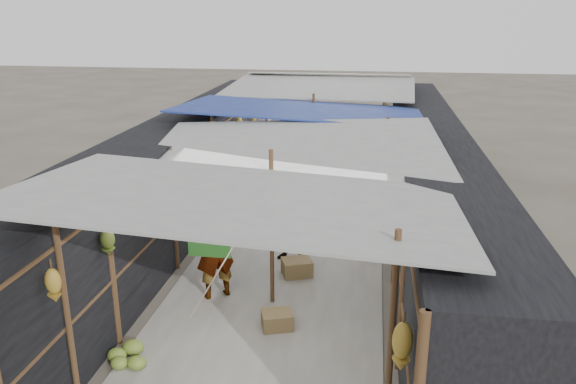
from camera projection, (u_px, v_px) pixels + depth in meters
The scene contains 13 objects.
aisle_slab at pixel (300, 225), 12.58m from camera, with size 3.60×16.00×0.02m, color #9E998E.
stall_left at pixel (182, 171), 12.62m from camera, with size 1.40×15.00×2.30m, color black.
stall_right at pixel (427, 182), 11.84m from camera, with size 1.40×15.00×2.30m, color black.
crate_near at pixel (277, 320), 8.49m from camera, with size 0.46×0.37×0.27m, color olive.
crate_mid at pixel (297, 268), 10.18m from camera, with size 0.52×0.42×0.31m, color olive.
crate_back at pixel (295, 203), 13.62m from camera, with size 0.45×0.37×0.29m, color olive.
black_basin at pixel (364, 178), 15.84m from camera, with size 0.54×0.54×0.16m, color black.
vendor_elderly at pixel (214, 247), 9.20m from camera, with size 0.66×0.43×1.81m, color white.
shopper_blue at pixel (295, 225), 10.60m from camera, with size 0.73×0.57×1.50m, color #1F539B.
vendor_seated at pixel (339, 195), 13.10m from camera, with size 0.64×0.37×0.98m, color #555049.
market_canopy at pixel (304, 117), 12.14m from camera, with size 5.62×15.20×2.77m.
hanging_bananas at pixel (295, 153), 12.05m from camera, with size 3.96×14.22×0.86m.
floor_bananas at pixel (292, 222), 12.37m from camera, with size 3.84×10.33×0.33m.
Camera 1 is at (1.50, -5.14, 4.62)m, focal length 35.00 mm.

